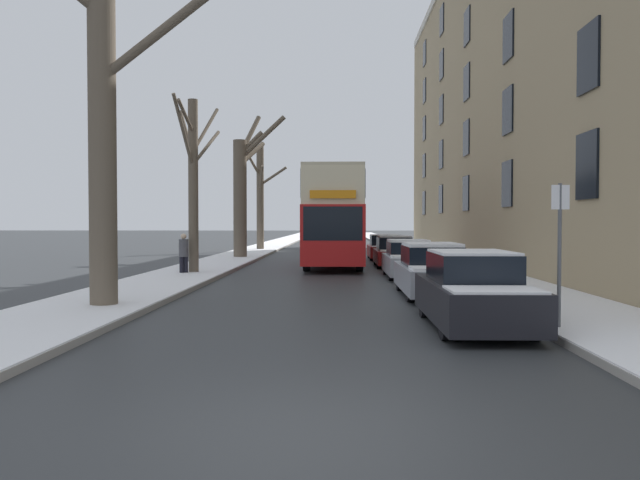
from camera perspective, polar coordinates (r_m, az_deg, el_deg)
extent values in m
plane|color=#303335|center=(6.29, -1.22, -17.36)|extent=(320.00, 320.00, 0.00)
cube|color=gray|center=(59.26, -4.00, -0.34)|extent=(2.99, 130.00, 0.13)
cube|color=white|center=(59.26, -4.00, -0.26)|extent=(2.96, 130.00, 0.03)
cube|color=gray|center=(59.21, 6.64, -0.35)|extent=(2.99, 130.00, 0.13)
cube|color=white|center=(59.20, 6.64, -0.27)|extent=(2.96, 130.00, 0.03)
cube|color=tan|center=(35.10, 20.71, 12.79)|extent=(9.00, 44.54, 17.86)
cube|color=black|center=(18.20, 23.23, 6.27)|extent=(0.08, 1.40, 1.80)
cube|color=black|center=(25.64, 16.74, 4.93)|extent=(0.08, 1.40, 1.80)
cube|color=black|center=(33.26, 13.20, 4.17)|extent=(0.08, 1.40, 1.80)
cube|color=black|center=(40.96, 11.00, 3.69)|extent=(0.08, 1.40, 1.80)
cube|color=black|center=(48.71, 9.49, 3.36)|extent=(0.08, 1.40, 1.80)
cube|color=black|center=(18.66, 23.33, 15.05)|extent=(0.08, 1.40, 1.80)
cube|color=black|center=(25.97, 16.79, 11.24)|extent=(0.08, 1.40, 1.80)
cube|color=black|center=(33.51, 13.24, 9.06)|extent=(0.08, 1.40, 1.80)
cube|color=black|center=(41.17, 11.02, 7.67)|extent=(0.08, 1.40, 1.80)
cube|color=black|center=(48.89, 9.50, 6.71)|extent=(0.08, 1.40, 1.80)
cube|color=black|center=(26.60, 16.84, 17.32)|extent=(0.08, 1.40, 1.80)
cube|color=black|center=(34.01, 13.27, 13.84)|extent=(0.08, 1.40, 1.80)
cube|color=black|center=(41.57, 11.04, 11.59)|extent=(0.08, 1.40, 1.80)
cube|color=black|center=(49.22, 9.52, 10.02)|extent=(0.08, 1.40, 1.80)
cube|color=black|center=(34.73, 13.30, 18.45)|extent=(0.08, 1.40, 1.80)
cube|color=black|center=(42.17, 11.06, 15.41)|extent=(0.08, 1.40, 1.80)
cube|color=black|center=(49.73, 9.53, 13.28)|extent=(0.08, 1.40, 1.80)
cube|color=black|center=(42.94, 11.08, 19.12)|extent=(0.08, 1.40, 1.80)
cube|color=black|center=(50.38, 9.55, 16.46)|extent=(0.08, 1.40, 1.80)
cylinder|color=brown|center=(15.36, -19.27, 8.53)|extent=(0.63, 0.63, 7.85)
cylinder|color=brown|center=(15.22, -14.97, 17.48)|extent=(2.70, 0.68, 1.89)
cylinder|color=brown|center=(24.53, -11.51, 4.69)|extent=(0.38, 0.38, 6.78)
cylinder|color=brown|center=(24.00, -12.36, 9.59)|extent=(0.48, 1.73, 2.63)
cylinder|color=brown|center=(24.07, -12.16, 10.96)|extent=(0.29, 1.66, 1.07)
cylinder|color=brown|center=(25.27, -12.10, 9.48)|extent=(0.89, 1.10, 1.99)
cylinder|color=brown|center=(25.56, -10.42, 9.88)|extent=(0.75, 1.90, 2.02)
cylinder|color=brown|center=(25.64, -10.36, 8.32)|extent=(0.73, 2.21, 1.65)
cylinder|color=brown|center=(34.97, -7.32, 3.65)|extent=(0.74, 0.74, 6.64)
cylinder|color=brown|center=(36.04, -6.46, 9.44)|extent=(1.17, 1.95, 2.53)
cylinder|color=brown|center=(36.08, -6.26, 7.84)|extent=(1.33, 2.25, 1.63)
cylinder|color=brown|center=(35.11, -5.32, 9.29)|extent=(2.65, 0.30, 2.50)
cylinder|color=brown|center=(35.27, -6.34, 8.77)|extent=(1.43, 0.56, 1.44)
cylinder|color=brown|center=(45.33, -5.49, 3.78)|extent=(0.52, 0.52, 7.58)
cylinder|color=brown|center=(44.70, -5.39, 5.59)|extent=(0.55, 1.57, 1.84)
cylinder|color=brown|center=(44.61, -6.35, 7.31)|extent=(1.31, 2.19, 2.35)
cylinder|color=brown|center=(45.15, -4.30, 5.84)|extent=(2.05, 0.52, 1.39)
cube|color=red|center=(29.18, 1.25, 0.62)|extent=(2.56, 10.05, 2.43)
cube|color=beige|center=(29.21, 1.25, 4.50)|extent=(2.51, 9.84, 1.53)
cube|color=beige|center=(29.27, 1.25, 6.12)|extent=(2.51, 9.84, 0.12)
cube|color=black|center=(29.17, 1.25, 1.53)|extent=(2.59, 8.84, 1.26)
cube|color=black|center=(29.22, 1.25, 4.66)|extent=(2.59, 8.84, 1.17)
cube|color=black|center=(24.17, 1.18, 1.51)|extent=(2.30, 0.06, 1.33)
cube|color=orange|center=(24.19, 1.18, 4.20)|extent=(1.79, 0.05, 0.32)
cylinder|color=black|center=(26.24, -1.22, -1.81)|extent=(0.30, 0.98, 0.98)
cylinder|color=black|center=(26.22, 3.63, -1.82)|extent=(0.30, 0.98, 0.98)
cylinder|color=black|center=(32.05, -0.70, -1.20)|extent=(0.30, 0.98, 0.98)
cylinder|color=black|center=(32.04, 3.27, -1.20)|extent=(0.30, 0.98, 0.98)
cube|color=black|center=(12.52, 13.85, -5.41)|extent=(1.72, 4.39, 0.72)
cube|color=black|center=(12.63, 13.70, -2.44)|extent=(1.48, 2.20, 0.55)
cube|color=white|center=(12.61, 13.71, -1.08)|extent=(1.44, 2.09, 0.05)
cube|color=white|center=(10.97, 15.60, -4.40)|extent=(1.55, 1.15, 0.04)
cylinder|color=black|center=(11.12, 11.49, -7.29)|extent=(0.20, 0.67, 0.67)
cylinder|color=black|center=(11.47, 18.94, -7.07)|extent=(0.20, 0.67, 0.67)
cylinder|color=black|center=(13.70, 9.59, -5.61)|extent=(0.20, 0.67, 0.67)
cylinder|color=black|center=(13.99, 15.71, -5.50)|extent=(0.20, 0.67, 0.67)
cube|color=#9EA3AD|center=(17.67, 10.22, -3.43)|extent=(1.73, 4.47, 0.68)
cube|color=black|center=(17.81, 10.15, -1.42)|extent=(1.49, 2.23, 0.54)
cube|color=white|center=(17.79, 10.15, -0.40)|extent=(1.46, 2.12, 0.09)
cube|color=white|center=(16.08, 11.08, -2.58)|extent=(1.56, 1.17, 0.08)
cylinder|color=black|center=(16.27, 8.29, -4.48)|extent=(0.20, 0.66, 0.66)
cylinder|color=black|center=(16.51, 13.53, -4.41)|extent=(0.20, 0.66, 0.66)
cylinder|color=black|center=(18.92, 7.34, -3.62)|extent=(0.20, 0.66, 0.66)
cylinder|color=black|center=(19.13, 11.87, -3.59)|extent=(0.20, 0.66, 0.66)
cube|color=#9EA3AD|center=(23.45, 8.08, -2.21)|extent=(1.69, 4.25, 0.66)
cube|color=black|center=(23.59, 8.04, -0.77)|extent=(1.45, 2.13, 0.50)
cube|color=white|center=(23.58, 8.05, -0.06)|extent=(1.42, 2.02, 0.09)
cube|color=white|center=(21.93, 8.53, -1.51)|extent=(1.52, 1.11, 0.07)
cylinder|color=black|center=(22.12, 6.56, -2.88)|extent=(0.20, 0.66, 0.66)
cylinder|color=black|center=(22.30, 10.33, -2.86)|extent=(0.20, 0.66, 0.66)
cylinder|color=black|center=(24.66, 6.05, -2.42)|extent=(0.20, 0.66, 0.66)
cylinder|color=black|center=(24.81, 9.44, -2.40)|extent=(0.20, 0.66, 0.66)
cube|color=maroon|center=(29.26, 6.79, -1.51)|extent=(1.75, 4.08, 0.61)
cube|color=black|center=(29.40, 6.77, -0.32)|extent=(1.51, 2.04, 0.60)
cube|color=white|center=(29.39, 6.77, 0.33)|extent=(1.47, 1.94, 0.07)
cube|color=white|center=(27.81, 7.06, -0.98)|extent=(1.58, 1.06, 0.06)
cylinder|color=black|center=(27.99, 5.45, -1.95)|extent=(0.20, 0.65, 0.65)
cylinder|color=black|center=(28.14, 8.57, -1.94)|extent=(0.20, 0.65, 0.65)
cylinder|color=black|center=(30.43, 5.14, -1.66)|extent=(0.20, 0.65, 0.65)
cylinder|color=black|center=(30.56, 8.01, -1.66)|extent=(0.20, 0.65, 0.65)
cube|color=maroon|center=(34.94, 5.95, -1.01)|extent=(1.82, 4.02, 0.60)
cube|color=black|center=(35.08, 5.93, -0.04)|extent=(1.56, 2.01, 0.59)
cube|color=white|center=(35.07, 5.93, 0.48)|extent=(1.53, 1.91, 0.04)
cube|color=white|center=(33.51, 6.13, -0.59)|extent=(1.63, 1.05, 0.03)
cylinder|color=black|center=(33.69, 4.75, -1.35)|extent=(0.20, 0.65, 0.65)
cylinder|color=black|center=(33.82, 7.45, -1.35)|extent=(0.20, 0.65, 0.65)
cylinder|color=black|center=(36.10, 4.54, -1.16)|extent=(0.20, 0.65, 0.65)
cylinder|color=black|center=(36.22, 7.06, -1.16)|extent=(0.20, 0.65, 0.65)
cube|color=#333842|center=(50.32, 0.33, 0.75)|extent=(1.92, 5.69, 2.20)
cube|color=black|center=(47.49, 0.25, 1.33)|extent=(1.69, 0.06, 0.97)
cylinder|color=black|center=(48.55, -0.71, -0.43)|extent=(0.22, 0.68, 0.68)
cylinder|color=black|center=(48.51, 1.28, -0.44)|extent=(0.22, 0.68, 0.68)
cylinder|color=black|center=(52.19, -0.55, -0.29)|extent=(0.22, 0.68, 0.68)
cylinder|color=black|center=(52.15, 1.30, -0.29)|extent=(0.22, 0.68, 0.68)
cylinder|color=black|center=(24.11, -12.53, -2.41)|extent=(0.17, 0.17, 0.76)
cylinder|color=black|center=(24.15, -12.17, -2.40)|extent=(0.17, 0.17, 0.76)
cylinder|color=#47474C|center=(24.09, -12.36, -0.72)|extent=(0.36, 0.36, 0.66)
sphere|color=beige|center=(24.08, -12.37, 0.32)|extent=(0.21, 0.21, 0.21)
cylinder|color=#4C4F54|center=(12.03, 21.04, -1.70)|extent=(0.07, 0.07, 2.75)
cube|color=silver|center=(12.00, 21.13, 3.67)|extent=(0.32, 0.02, 0.44)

